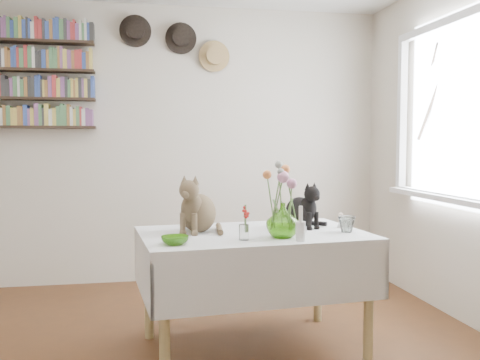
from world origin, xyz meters
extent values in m
cube|color=beige|center=(0.00, 2.27, 1.25)|extent=(4.04, 0.04, 2.54)
cube|color=beige|center=(0.00, -2.27, 1.25)|extent=(4.04, 0.04, 2.54)
cube|color=white|center=(1.97, 0.80, 1.50)|extent=(0.01, 1.40, 1.20)
cube|color=white|center=(1.97, 0.80, 2.13)|extent=(0.06, 1.52, 0.06)
cube|color=white|center=(1.97, 0.80, 0.87)|extent=(0.06, 1.52, 0.06)
cube|color=white|center=(1.97, 1.53, 1.50)|extent=(0.06, 0.06, 1.20)
cube|color=white|center=(1.94, 0.80, 0.87)|extent=(0.12, 1.50, 0.04)
cube|color=white|center=(0.45, 0.49, 0.69)|extent=(1.43, 0.99, 0.06)
cylinder|color=tan|center=(-0.11, 0.08, 0.33)|extent=(0.06, 0.06, 0.66)
cylinder|color=tan|center=(1.07, 0.19, 0.33)|extent=(0.06, 0.06, 0.66)
cylinder|color=tan|center=(-0.18, 0.78, 0.33)|extent=(0.06, 0.06, 0.66)
cylinder|color=tan|center=(1.00, 0.90, 0.33)|extent=(0.06, 0.06, 0.66)
imported|color=#85D33B|center=(0.58, 0.28, 0.82)|extent=(0.21, 0.21, 0.20)
imported|color=#85D33B|center=(-0.05, 0.18, 0.75)|extent=(0.17, 0.17, 0.05)
imported|color=white|center=(1.01, 0.38, 0.77)|extent=(0.12, 0.12, 0.10)
cylinder|color=white|center=(0.64, 0.15, 0.78)|extent=(0.05, 0.05, 0.11)
cylinder|color=white|center=(0.64, 0.15, 0.88)|extent=(0.02, 0.02, 0.09)
cylinder|color=white|center=(0.34, 0.25, 0.77)|extent=(0.05, 0.05, 0.09)
cone|color=white|center=(1.04, 0.56, 0.76)|extent=(0.05, 0.05, 0.07)
sphere|color=beige|center=(1.04, 0.56, 0.80)|extent=(0.03, 0.03, 0.03)
cylinder|color=#4C7233|center=(0.55, 0.29, 0.92)|extent=(0.01, 0.01, 0.30)
sphere|color=pink|center=(0.55, 0.29, 1.07)|extent=(0.07, 0.07, 0.07)
cylinder|color=#4C7233|center=(0.62, 0.26, 0.90)|extent=(0.01, 0.01, 0.26)
sphere|color=pink|center=(0.62, 0.26, 1.03)|extent=(0.06, 0.06, 0.06)
cylinder|color=#4C7233|center=(0.64, 0.31, 0.94)|extent=(0.01, 0.01, 0.34)
sphere|color=orange|center=(0.64, 0.31, 1.11)|extent=(0.06, 0.06, 0.06)
cylinder|color=#4C7233|center=(0.52, 0.32, 0.93)|extent=(0.01, 0.01, 0.31)
sphere|color=orange|center=(0.52, 0.32, 1.08)|extent=(0.05, 0.05, 0.05)
cylinder|color=#4C7233|center=(0.58, 0.33, 0.96)|extent=(0.01, 0.01, 0.37)
sphere|color=#999E93|center=(0.58, 0.33, 1.14)|extent=(0.04, 0.04, 0.04)
cylinder|color=#4C7233|center=(0.53, 0.25, 0.94)|extent=(0.01, 0.01, 0.33)
sphere|color=#999E93|center=(0.53, 0.25, 1.10)|extent=(0.04, 0.04, 0.04)
cube|color=#312318|center=(-1.10, 2.16, 1.40)|extent=(1.00, 0.16, 0.02)
cube|color=#312318|center=(-1.10, 2.16, 1.64)|extent=(1.00, 0.16, 0.02)
cube|color=#312318|center=(-1.10, 2.16, 1.88)|extent=(1.00, 0.16, 0.02)
cube|color=#312318|center=(-1.10, 2.16, 2.12)|extent=(1.00, 0.16, 0.02)
cylinder|color=black|center=(-0.25, 2.21, 2.25)|extent=(0.28, 0.02, 0.28)
cylinder|color=black|center=(-0.25, 2.17, 2.25)|extent=(0.16, 0.08, 0.16)
cylinder|color=black|center=(0.15, 2.21, 2.20)|extent=(0.28, 0.02, 0.28)
cylinder|color=black|center=(0.15, 2.17, 2.20)|extent=(0.16, 0.08, 0.16)
cylinder|color=#AA7E5A|center=(0.45, 2.21, 2.05)|extent=(0.28, 0.02, 0.28)
cylinder|color=#AA7E5A|center=(0.45, 2.17, 2.05)|extent=(0.16, 0.08, 0.16)
camera|label=1|loc=(-0.23, -2.66, 1.27)|focal=40.00mm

